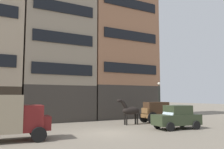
{
  "coord_description": "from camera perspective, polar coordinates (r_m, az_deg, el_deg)",
  "views": [
    {
      "loc": [
        -7.53,
        -14.56,
        2.55
      ],
      "look_at": [
        1.6,
        1.99,
        4.31
      ],
      "focal_mm": 37.35,
      "sensor_mm": 36.0,
      "label": 1
    }
  ],
  "objects": [
    {
      "name": "building_center_left",
      "position": [
        26.06,
        -13.3,
        7.53
      ],
      "size": [
        7.69,
        5.55,
        16.45
      ],
      "color": "#38332D",
      "rests_on": "ground_plane"
    },
    {
      "name": "cargo_wagon",
      "position": [
        22.99,
        10.68,
        -8.72
      ],
      "size": [
        3.0,
        1.7,
        1.98
      ],
      "color": "brown",
      "rests_on": "ground_plane"
    },
    {
      "name": "sedan_dark",
      "position": [
        19.14,
        15.56,
        -10.03
      ],
      "size": [
        3.86,
        2.2,
        1.83
      ],
      "color": "#2D3823",
      "rests_on": "ground_plane"
    },
    {
      "name": "draft_horse",
      "position": [
        21.23,
        4.44,
        -8.76
      ],
      "size": [
        2.35,
        0.72,
        2.3
      ],
      "color": "black",
      "rests_on": "ground_plane"
    },
    {
      "name": "streetlamp_curbside",
      "position": [
        26.84,
        11.47,
        -4.95
      ],
      "size": [
        0.32,
        0.32,
        4.12
      ],
      "color": "black",
      "rests_on": "ground_plane"
    },
    {
      "name": "building_center_right",
      "position": [
        29.06,
        1.98,
        5.31
      ],
      "size": [
        8.87,
        5.55,
        15.72
      ],
      "color": "#38332D",
      "rests_on": "ground_plane"
    },
    {
      "name": "ground_plane",
      "position": [
        16.58,
        -1.55,
        -14.16
      ],
      "size": [
        120.0,
        120.0,
        0.0
      ],
      "primitive_type": "plane",
      "color": "slate"
    },
    {
      "name": "delivery_truck_near",
      "position": [
        14.68,
        -24.27,
        -9.26
      ],
      "size": [
        4.49,
        2.49,
        2.62
      ],
      "color": "maroon",
      "rests_on": "ground_plane"
    },
    {
      "name": "fire_hydrant_curbside",
      "position": [
        20.28,
        -18.8,
        -11.05
      ],
      "size": [
        0.24,
        0.24,
        0.83
      ],
      "color": "maroon",
      "rests_on": "ground_plane"
    }
  ]
}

